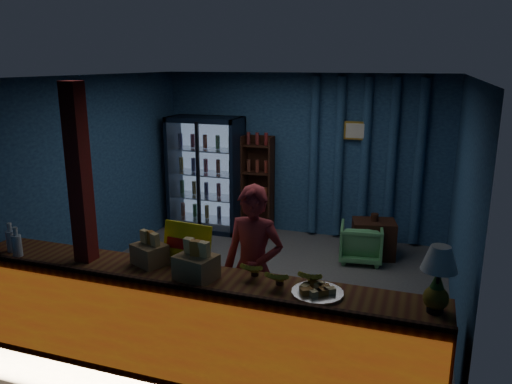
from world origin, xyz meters
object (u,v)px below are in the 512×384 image
(shopkeeper, at_px, (253,269))
(pastry_tray, at_px, (318,291))
(green_chair, at_px, (361,243))
(table_lamp, at_px, (440,261))

(shopkeeper, bearing_deg, pastry_tray, -36.12)
(green_chair, distance_m, table_lamp, 3.47)
(table_lamp, bearing_deg, shopkeeper, 160.21)
(green_chair, xyz_separation_m, table_lamp, (0.93, -3.16, 1.09))
(shopkeeper, relative_size, pastry_tray, 3.90)
(green_chair, xyz_separation_m, pastry_tray, (0.04, -3.16, 0.70))
(shopkeeper, distance_m, table_lamp, 1.83)
(table_lamp, bearing_deg, pastry_tray, 179.62)
(green_chair, distance_m, pastry_tray, 3.23)
(shopkeeper, relative_size, green_chair, 2.74)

